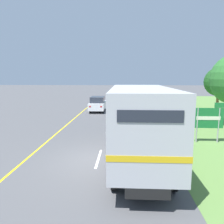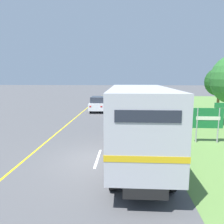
# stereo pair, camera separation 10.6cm
# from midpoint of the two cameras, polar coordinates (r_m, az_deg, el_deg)

# --- Properties ---
(ground_plane) EXTENTS (200.00, 200.00, 0.00)m
(ground_plane) POSITION_cam_midpoint_polar(r_m,az_deg,el_deg) (11.45, -3.89, -12.27)
(ground_plane) COLOR #515154
(edge_line_yellow) EXTENTS (0.12, 53.55, 0.01)m
(edge_line_yellow) POSITION_cam_midpoint_polar(r_m,az_deg,el_deg) (22.73, -9.82, -1.55)
(edge_line_yellow) COLOR yellow
(edge_line_yellow) RESTS_ON ground
(centre_dash_near) EXTENTS (0.12, 2.60, 0.01)m
(centre_dash_near) POSITION_cam_midpoint_polar(r_m,az_deg,el_deg) (11.60, -3.79, -11.97)
(centre_dash_near) COLOR white
(centre_dash_near) RESTS_ON ground
(centre_dash_mid_a) EXTENTS (0.12, 2.60, 0.01)m
(centre_dash_mid_a) POSITION_cam_midpoint_polar(r_m,az_deg,el_deg) (17.89, -1.31, -4.34)
(centre_dash_mid_a) COLOR white
(centre_dash_mid_a) RESTS_ON ground
(centre_dash_mid_b) EXTENTS (0.12, 2.60, 0.01)m
(centre_dash_mid_b) POSITION_cam_midpoint_polar(r_m,az_deg,el_deg) (24.34, -0.16, -0.71)
(centre_dash_mid_b) COLOR white
(centre_dash_mid_b) RESTS_ON ground
(centre_dash_far) EXTENTS (0.12, 2.60, 0.01)m
(centre_dash_far) POSITION_cam_midpoint_polar(r_m,az_deg,el_deg) (30.86, 0.51, 1.40)
(centre_dash_far) COLOR white
(centre_dash_far) RESTS_ON ground
(centre_dash_farthest) EXTENTS (0.12, 2.60, 0.01)m
(centre_dash_farthest) POSITION_cam_midpoint_polar(r_m,az_deg,el_deg) (37.40, 0.94, 2.77)
(centre_dash_farthest) COLOR white
(centre_dash_farthest) RESTS_ON ground
(horse_trailer_truck) EXTENTS (2.55, 8.93, 3.72)m
(horse_trailer_truck) POSITION_cam_midpoint_polar(r_m,az_deg,el_deg) (10.50, 6.81, -2.53)
(horse_trailer_truck) COLOR black
(horse_trailer_truck) RESTS_ON ground
(lead_car_white) EXTENTS (1.80, 4.22, 1.82)m
(lead_car_white) POSITION_cam_midpoint_polar(r_m,az_deg,el_deg) (26.63, -3.89, 2.13)
(lead_car_white) COLOR black
(lead_car_white) RESTS_ON ground
(lead_car_red_ahead) EXTENTS (1.80, 4.17, 2.01)m
(lead_car_red_ahead) POSITION_cam_midpoint_polar(r_m,az_deg,el_deg) (38.64, 3.53, 4.45)
(lead_car_red_ahead) COLOR black
(lead_car_red_ahead) RESTS_ON ground
(highway_sign) EXTENTS (1.92, 0.09, 2.58)m
(highway_sign) POSITION_cam_midpoint_polar(r_m,az_deg,el_deg) (15.13, 23.77, -1.60)
(highway_sign) COLOR #9E9EA3
(highway_sign) RESTS_ON ground
(roadside_tree_mid) EXTENTS (3.40, 3.40, 5.31)m
(roadside_tree_mid) POSITION_cam_midpoint_polar(r_m,az_deg,el_deg) (28.93, 26.05, 7.10)
(roadside_tree_mid) COLOR brown
(roadside_tree_mid) RESTS_ON ground
(delineator_post) EXTENTS (0.08, 0.08, 0.95)m
(delineator_post) POSITION_cam_midpoint_polar(r_m,az_deg,el_deg) (14.05, 15.78, -6.36)
(delineator_post) COLOR white
(delineator_post) RESTS_ON ground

